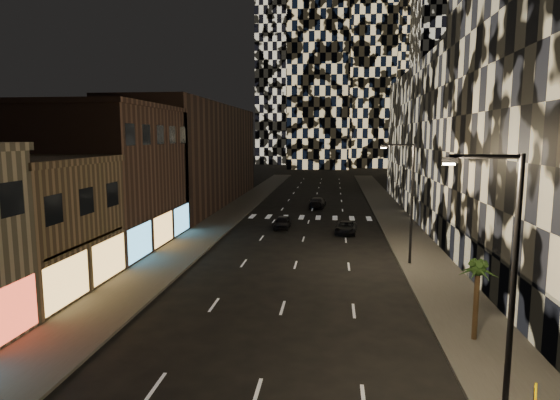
% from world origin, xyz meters
% --- Properties ---
extents(sidewalk_left, '(4.00, 120.00, 0.15)m').
position_xyz_m(sidewalk_left, '(-10.00, 50.00, 0.07)').
color(sidewalk_left, '#47443F').
rests_on(sidewalk_left, ground).
extents(sidewalk_right, '(4.00, 120.00, 0.15)m').
position_xyz_m(sidewalk_right, '(10.00, 50.00, 0.07)').
color(sidewalk_right, '#47443F').
rests_on(sidewalk_right, ground).
extents(curb_left, '(0.20, 120.00, 0.15)m').
position_xyz_m(curb_left, '(-7.90, 50.00, 0.07)').
color(curb_left, '#4C4C47').
rests_on(curb_left, ground).
extents(curb_right, '(0.20, 120.00, 0.15)m').
position_xyz_m(curb_right, '(7.90, 50.00, 0.07)').
color(curb_right, '#4C4C47').
rests_on(curb_right, ground).
extents(retail_tan, '(10.00, 10.00, 8.00)m').
position_xyz_m(retail_tan, '(-17.00, 21.00, 4.00)').
color(retail_tan, brown).
rests_on(retail_tan, ground).
extents(retail_brown, '(10.00, 15.00, 12.00)m').
position_xyz_m(retail_brown, '(-17.00, 33.50, 6.00)').
color(retail_brown, '#50372D').
rests_on(retail_brown, ground).
extents(retail_filler_left, '(10.00, 40.00, 14.00)m').
position_xyz_m(retail_filler_left, '(-17.00, 60.00, 7.00)').
color(retail_filler_left, '#50372D').
rests_on(retail_filler_left, ground).
extents(midrise_base, '(0.60, 25.00, 3.00)m').
position_xyz_m(midrise_base, '(12.30, 24.50, 1.50)').
color(midrise_base, '#383838').
rests_on(midrise_base, ground).
extents(midrise_filler_right, '(16.00, 40.00, 18.00)m').
position_xyz_m(midrise_filler_right, '(20.00, 57.00, 9.00)').
color(midrise_filler_right, '#232326').
rests_on(midrise_filler_right, ground).
extents(tower_center_low, '(18.00, 18.00, 95.00)m').
position_xyz_m(tower_center_low, '(-2.00, 140.00, 47.50)').
color(tower_center_low, black).
rests_on(tower_center_low, ground).
extents(streetlight_near, '(2.55, 0.25, 9.00)m').
position_xyz_m(streetlight_near, '(8.35, 10.00, 5.35)').
color(streetlight_near, black).
rests_on(streetlight_near, sidewalk_right).
extents(streetlight_far, '(2.55, 0.25, 9.00)m').
position_xyz_m(streetlight_far, '(8.35, 30.00, 5.35)').
color(streetlight_far, black).
rests_on(streetlight_far, sidewalk_right).
extents(car_dark_midlane, '(1.64, 3.92, 1.33)m').
position_xyz_m(car_dark_midlane, '(-2.54, 42.83, 0.66)').
color(car_dark_midlane, black).
rests_on(car_dark_midlane, ground).
extents(car_dark_oncoming, '(2.36, 5.09, 1.44)m').
position_xyz_m(car_dark_oncoming, '(0.62, 57.83, 0.72)').
color(car_dark_oncoming, black).
rests_on(car_dark_oncoming, ground).
extents(car_dark_rightlane, '(2.32, 4.43, 1.19)m').
position_xyz_m(car_dark_rightlane, '(4.07, 41.02, 0.60)').
color(car_dark_rightlane, black).
rests_on(car_dark_rightlane, ground).
extents(palm_tree, '(1.94, 1.96, 3.84)m').
position_xyz_m(palm_tree, '(9.51, 16.65, 3.32)').
color(palm_tree, '#47331E').
rests_on(palm_tree, sidewalk_right).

